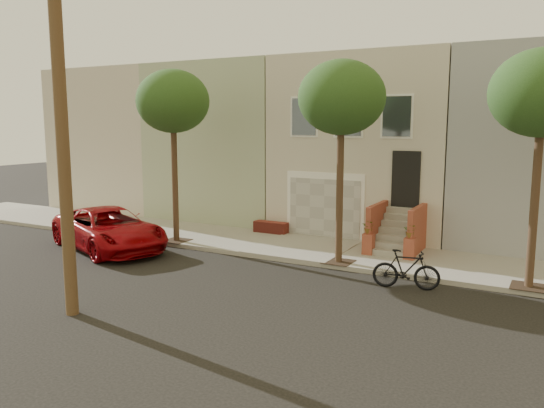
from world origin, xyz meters
The scene contains 8 objects.
ground centered at (0.00, 0.00, 0.00)m, with size 90.00×90.00×0.00m, color black.
sidewalk centered at (0.00, 5.35, 0.07)m, with size 40.00×3.70×0.15m, color gray.
house_row centered at (0.00, 11.19, 3.64)m, with size 33.10×11.70×7.00m.
tree_left centered at (-5.50, 3.90, 5.26)m, with size 2.70×2.57×6.30m.
tree_mid centered at (1.00, 3.90, 5.26)m, with size 2.70×2.57×6.30m.
tree_right centered at (6.50, 3.90, 5.26)m, with size 2.70×2.57×6.30m.
pickup_truck centered at (-7.10, 2.10, 0.75)m, with size 2.49×5.41×1.50m, color #8D040A.
motorcycle centered at (3.50, 2.61, 0.55)m, with size 0.52×1.83×1.10m, color black.
Camera 1 is at (7.20, -11.85, 4.57)m, focal length 35.83 mm.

